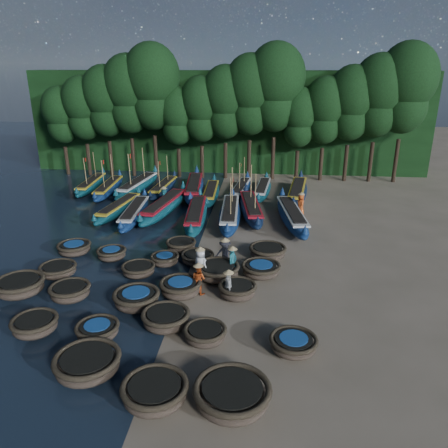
# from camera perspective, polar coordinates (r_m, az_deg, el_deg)

# --- Properties ---
(ground) EXTENTS (120.00, 120.00, 0.00)m
(ground) POSITION_cam_1_polar(r_m,az_deg,el_deg) (24.64, -4.31, -5.42)
(ground) COLOR gray
(ground) RESTS_ON ground
(foliage_wall) EXTENTS (40.00, 3.00, 10.00)m
(foliage_wall) POSITION_cam_1_polar(r_m,az_deg,el_deg) (45.88, 0.47, 13.19)
(foliage_wall) COLOR black
(foliage_wall) RESTS_ON ground
(coracle_2) EXTENTS (2.46, 2.46, 0.80)m
(coracle_2) POSITION_cam_1_polar(r_m,az_deg,el_deg) (17.27, -17.39, -17.01)
(coracle_2) COLOR #4C3E30
(coracle_2) RESTS_ON ground
(coracle_3) EXTENTS (2.71, 2.71, 0.78)m
(coracle_3) POSITION_cam_1_polar(r_m,az_deg,el_deg) (15.63, -9.02, -20.82)
(coracle_3) COLOR #4C3E30
(coracle_3) RESTS_ON ground
(coracle_4) EXTENTS (2.93, 2.93, 0.85)m
(coracle_4) POSITION_cam_1_polar(r_m,az_deg,el_deg) (15.30, 1.09, -21.42)
(coracle_4) COLOR #4C3E30
(coracle_4) RESTS_ON ground
(coracle_5) EXTENTS (2.06, 2.06, 0.72)m
(coracle_5) POSITION_cam_1_polar(r_m,az_deg,el_deg) (20.26, -23.47, -11.98)
(coracle_5) COLOR #4C3E30
(coracle_5) RESTS_ON ground
(coracle_6) EXTENTS (2.04, 2.04, 0.65)m
(coracle_6) POSITION_cam_1_polar(r_m,az_deg,el_deg) (19.12, -16.19, -13.16)
(coracle_6) COLOR #4C3E30
(coracle_6) RESTS_ON ground
(coracle_7) EXTENTS (2.51, 2.51, 0.77)m
(coracle_7) POSITION_cam_1_polar(r_m,az_deg,el_deg) (19.17, -7.61, -12.12)
(coracle_7) COLOR #4C3E30
(coracle_7) RESTS_ON ground
(coracle_8) EXTENTS (1.83, 1.83, 0.68)m
(coracle_8) POSITION_cam_1_polar(r_m,az_deg,el_deg) (18.18, -2.46, -14.14)
(coracle_8) COLOR #4C3E30
(coracle_8) RESTS_ON ground
(coracle_9) EXTENTS (2.10, 2.10, 0.64)m
(coracle_9) POSITION_cam_1_polar(r_m,az_deg,el_deg) (17.87, 9.05, -15.17)
(coracle_9) COLOR #4C3E30
(coracle_9) RESTS_ON ground
(coracle_10) EXTENTS (2.71, 2.71, 0.84)m
(coracle_10) POSITION_cam_1_polar(r_m,az_deg,el_deg) (23.61, -25.10, -7.33)
(coracle_10) COLOR #4C3E30
(coracle_10) RESTS_ON ground
(coracle_11) EXTENTS (2.26, 2.26, 0.76)m
(coracle_11) POSITION_cam_1_polar(r_m,az_deg,el_deg) (22.28, -19.46, -8.30)
(coracle_11) COLOR #4C3E30
(coracle_11) RESTS_ON ground
(coracle_12) EXTENTS (2.19, 2.19, 0.83)m
(coracle_12) POSITION_cam_1_polar(r_m,az_deg,el_deg) (20.75, -11.36, -9.53)
(coracle_12) COLOR #4C3E30
(coracle_12) RESTS_ON ground
(coracle_13) EXTENTS (2.07, 2.07, 0.82)m
(coracle_13) POSITION_cam_1_polar(r_m,az_deg,el_deg) (21.40, -5.71, -8.26)
(coracle_13) COLOR #4C3E30
(coracle_13) RESTS_ON ground
(coracle_14) EXTENTS (1.88, 1.88, 0.75)m
(coracle_14) POSITION_cam_1_polar(r_m,az_deg,el_deg) (21.19, 1.78, -8.60)
(coracle_14) COLOR #4C3E30
(coracle_14) RESTS_ON ground
(coracle_15) EXTENTS (2.42, 2.42, 0.66)m
(coracle_15) POSITION_cam_1_polar(r_m,az_deg,el_deg) (24.85, -20.84, -5.60)
(coracle_15) COLOR #4C3E30
(coracle_15) RESTS_ON ground
(coracle_16) EXTENTS (2.15, 2.15, 0.65)m
(coracle_16) POSITION_cam_1_polar(r_m,az_deg,el_deg) (23.71, -11.10, -5.85)
(coracle_16) COLOR #4C3E30
(coracle_16) RESTS_ON ground
(coracle_17) EXTENTS (1.76, 1.76, 0.63)m
(coracle_17) POSITION_cam_1_polar(r_m,az_deg,el_deg) (24.68, -7.73, -4.57)
(coracle_17) COLOR #4C3E30
(coracle_17) RESTS_ON ground
(coracle_18) EXTENTS (2.66, 2.66, 0.82)m
(coracle_18) POSITION_cam_1_polar(r_m,az_deg,el_deg) (22.91, -0.86, -6.14)
(coracle_18) COLOR #4C3E30
(coracle_18) RESTS_ON ground
(coracle_19) EXTENTS (2.37, 2.37, 0.69)m
(coracle_19) POSITION_cam_1_polar(r_m,az_deg,el_deg) (23.33, 4.85, -5.89)
(coracle_19) COLOR #4C3E30
(coracle_19) RESTS_ON ground
(coracle_20) EXTENTS (2.31, 2.31, 0.71)m
(coracle_20) POSITION_cam_1_polar(r_m,az_deg,el_deg) (27.25, -18.96, -2.99)
(coracle_20) COLOR #4C3E30
(coracle_20) RESTS_ON ground
(coracle_21) EXTENTS (1.72, 1.72, 0.68)m
(coracle_21) POSITION_cam_1_polar(r_m,az_deg,el_deg) (25.91, -14.46, -3.75)
(coracle_21) COLOR #4C3E30
(coracle_21) RESTS_ON ground
(coracle_22) EXTENTS (2.21, 2.21, 0.74)m
(coracle_22) POSITION_cam_1_polar(r_m,az_deg,el_deg) (26.23, -5.62, -2.80)
(coracle_22) COLOR #4C3E30
(coracle_22) RESTS_ON ground
(coracle_23) EXTENTS (1.87, 1.87, 0.64)m
(coracle_23) POSITION_cam_1_polar(r_m,az_deg,el_deg) (24.70, -3.47, -4.39)
(coracle_23) COLOR #4C3E30
(coracle_23) RESTS_ON ground
(coracle_24) EXTENTS (2.27, 2.27, 0.78)m
(coracle_24) POSITION_cam_1_polar(r_m,az_deg,el_deg) (25.32, 5.73, -3.62)
(coracle_24) COLOR #4C3E30
(coracle_24) RESTS_ON ground
(long_boat_2) EXTENTS (2.37, 7.39, 1.31)m
(long_boat_2) POSITION_cam_1_polar(r_m,az_deg,el_deg) (33.48, -13.57, 2.03)
(long_boat_2) COLOR #0E4B53
(long_boat_2) RESTS_ON ground
(long_boat_3) EXTENTS (1.80, 7.80, 1.38)m
(long_boat_3) POSITION_cam_1_polar(r_m,az_deg,el_deg) (32.09, -11.64, 1.43)
(long_boat_3) COLOR navy
(long_boat_3) RESTS_ON ground
(long_boat_4) EXTENTS (2.92, 8.68, 1.55)m
(long_boat_4) POSITION_cam_1_polar(r_m,az_deg,el_deg) (32.96, -7.81, 2.29)
(long_boat_4) COLOR #0E4B53
(long_boat_4) RESTS_ON ground
(long_boat_5) EXTENTS (2.14, 8.53, 1.51)m
(long_boat_5) POSITION_cam_1_polar(r_m,az_deg,el_deg) (30.98, -3.68, 1.23)
(long_boat_5) COLOR #0E4B53
(long_boat_5) RESTS_ON ground
(long_boat_6) EXTENTS (1.85, 8.69, 3.69)m
(long_boat_6) POSITION_cam_1_polar(r_m,az_deg,el_deg) (31.03, 0.78, 1.33)
(long_boat_6) COLOR navy
(long_boat_6) RESTS_ON ground
(long_boat_7) EXTENTS (2.64, 8.37, 3.59)m
(long_boat_7) POSITION_cam_1_polar(r_m,az_deg,el_deg) (32.30, 3.55, 2.03)
(long_boat_7) COLOR #0F1C3A
(long_boat_7) RESTS_ON ground
(long_boat_8) EXTENTS (2.68, 8.69, 1.54)m
(long_boat_8) POSITION_cam_1_polar(r_m,az_deg,el_deg) (31.01, 8.85, 1.07)
(long_boat_8) COLOR navy
(long_boat_8) RESTS_ON ground
(long_boat_9) EXTENTS (1.70, 7.52, 3.20)m
(long_boat_9) POSITION_cam_1_polar(r_m,az_deg,el_deg) (40.74, -16.94, 4.96)
(long_boat_9) COLOR #0E4B53
(long_boat_9) RESTS_ON ground
(long_boat_10) EXTENTS (1.71, 7.70, 3.27)m
(long_boat_10) POSITION_cam_1_polar(r_m,az_deg,el_deg) (39.09, -14.84, 4.55)
(long_boat_10) COLOR navy
(long_boat_10) RESTS_ON ground
(long_boat_11) EXTENTS (2.68, 8.63, 3.70)m
(long_boat_11) POSITION_cam_1_polar(r_m,az_deg,el_deg) (39.08, -11.21, 4.95)
(long_boat_11) COLOR #0E4B53
(long_boat_11) RESTS_ON ground
(long_boat_12) EXTENTS (1.82, 7.27, 3.10)m
(long_boat_12) POSITION_cam_1_polar(r_m,az_deg,el_deg) (38.43, -7.90, 4.74)
(long_boat_12) COLOR #0F1C3A
(long_boat_12) RESTS_ON ground
(long_boat_13) EXTENTS (2.47, 9.14, 1.62)m
(long_boat_13) POSITION_cam_1_polar(r_m,az_deg,el_deg) (37.66, -3.93, 4.76)
(long_boat_13) COLOR navy
(long_boat_13) RESTS_ON ground
(long_boat_14) EXTENTS (1.55, 7.44, 1.31)m
(long_boat_14) POSITION_cam_1_polar(r_m,az_deg,el_deg) (36.38, -1.72, 4.05)
(long_boat_14) COLOR #0E4B53
(long_boat_14) RESTS_ON ground
(long_boat_15) EXTENTS (2.07, 7.24, 3.09)m
(long_boat_15) POSITION_cam_1_polar(r_m,az_deg,el_deg) (37.58, 2.24, 4.56)
(long_boat_15) COLOR navy
(long_boat_15) RESTS_ON ground
(long_boat_16) EXTENTS (1.90, 7.27, 1.28)m
(long_boat_16) POSITION_cam_1_polar(r_m,az_deg,el_deg) (37.63, 5.07, 4.51)
(long_boat_16) COLOR #0E4B53
(long_boat_16) RESTS_ON ground
(long_boat_17) EXTENTS (2.68, 8.75, 1.55)m
(long_boat_17) POSITION_cam_1_polar(r_m,az_deg,el_deg) (36.87, 9.55, 4.14)
(long_boat_17) COLOR #0F1C3A
(long_boat_17) RESTS_ON ground
(fisherman_0) EXTENTS (1.03, 0.97, 1.97)m
(fisherman_0) POSITION_cam_1_polar(r_m,az_deg,el_deg) (22.65, -3.09, -5.17)
(fisherman_0) COLOR silver
(fisherman_0) RESTS_ON ground
(fisherman_1) EXTENTS (0.64, 0.70, 1.80)m
(fisherman_1) POSITION_cam_1_polar(r_m,az_deg,el_deg) (23.07, 1.12, -4.72)
(fisherman_1) COLOR #1A636D
(fisherman_1) RESTS_ON ground
(fisherman_2) EXTENTS (0.94, 0.90, 1.73)m
(fisherman_2) POSITION_cam_1_polar(r_m,az_deg,el_deg) (21.47, -3.33, -7.02)
(fisherman_2) COLOR #C3491A
(fisherman_2) RESTS_ON ground
(fisherman_3) EXTENTS (1.21, 0.80, 1.95)m
(fisherman_3) POSITION_cam_1_polar(r_m,az_deg,el_deg) (23.79, 0.13, -3.91)
(fisherman_3) COLOR black
(fisherman_3) RESTS_ON ground
(fisherman_4) EXTENTS (0.56, 0.94, 1.70)m
(fisherman_4) POSITION_cam_1_polar(r_m,az_deg,el_deg) (20.82, 0.60, -7.89)
(fisherman_4) COLOR silver
(fisherman_4) RESTS_ON ground
(fisherman_5) EXTENTS (1.04, 1.52, 1.78)m
(fisherman_5) POSITION_cam_1_polar(r_m,az_deg,el_deg) (34.50, -7.83, 3.53)
(fisherman_5) COLOR #1A636D
(fisherman_5) RESTS_ON ground
(fisherman_6) EXTENTS (0.68, 0.92, 1.92)m
(fisherman_6) POSITION_cam_1_polar(r_m,az_deg,el_deg) (32.66, 10.01, 2.60)
(fisherman_6) COLOR #C3491A
(fisherman_6) RESTS_ON ground
(tree_0) EXTENTS (3.68, 3.68, 8.68)m
(tree_0) POSITION_cam_1_polar(r_m,az_deg,el_deg) (46.60, -20.51, 13.27)
(tree_0) COLOR black
(tree_0) RESTS_ON ground
(tree_1) EXTENTS (4.09, 4.09, 9.65)m
(tree_1) POSITION_cam_1_polar(r_m,az_deg,el_deg) (45.60, -17.92, 14.29)
(tree_1) COLOR black
(tree_1) RESTS_ON ground
(tree_2) EXTENTS (4.51, 4.51, 10.63)m
(tree_2) POSITION_cam_1_polar(r_m,az_deg,el_deg) (44.70, -15.21, 15.32)
(tree_2) COLOR black
(tree_2) RESTS_ON ground
(tree_3) EXTENTS (4.92, 4.92, 11.60)m
(tree_3) POSITION_cam_1_polar(r_m,az_deg,el_deg) (43.92, -12.36, 16.36)
(tree_3) COLOR black
(tree_3) RESTS_ON ground
(tree_4) EXTENTS (5.34, 5.34, 12.58)m
(tree_4) POSITION_cam_1_polar(r_m,az_deg,el_deg) (43.26, -9.38, 17.39)
(tree_4) COLOR black
(tree_4) RESTS_ON ground
(tree_5) EXTENTS (3.68, 3.68, 8.68)m
(tree_5) POSITION_cam_1_polar(r_m,az_deg,el_deg) (42.96, -6.11, 13.90)
(tree_5) COLOR black
(tree_5) RESTS_ON ground
(tree_6) EXTENTS (4.09, 4.09, 9.65)m
(tree_6) POSITION_cam_1_polar(r_m,az_deg,el_deg) (42.50, -3.00, 14.83)
(tree_6) COLOR black
(tree_6) RESTS_ON ground
(tree_7) EXTENTS (4.51, 4.51, 10.63)m
(tree_7) POSITION_cam_1_polar(r_m,az_deg,el_deg) (42.17, 0.20, 15.73)
(tree_7) COLOR black
(tree_7) RESTS_ON ground
(tree_8) EXTENTS (4.92, 4.92, 11.60)m
(tree_8) POSITION_cam_1_polar(r_m,az_deg,el_deg) (41.98, 3.46, 16.60)
(tree_8) COLOR black
(tree_8) RESTS_ON ground
(tree_9) EXTENTS (5.34, 5.34, 12.58)m
(tree_9) POSITION_cam_1_polar(r_m,az_deg,el_deg) (41.92, 6.78, 17.42)
(tree_9) COLOR black
(tree_9) RESTS_ON ground
(tree_10) EXTENTS (3.68, 3.68, 8.68)m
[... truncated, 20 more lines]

